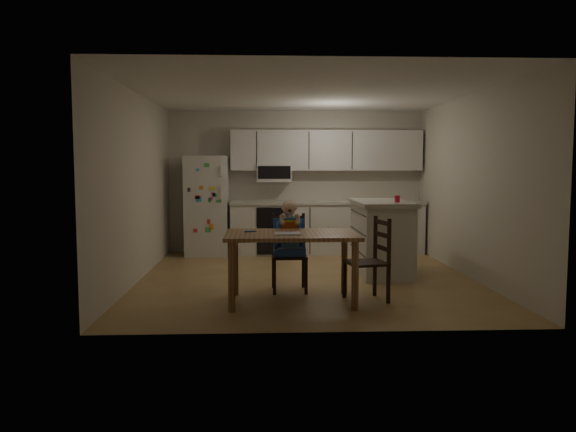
% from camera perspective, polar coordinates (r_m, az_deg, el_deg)
% --- Properties ---
extents(room, '(4.52, 5.01, 2.51)m').
position_cam_1_polar(room, '(8.05, 1.62, 3.10)').
color(room, olive).
rests_on(room, ground).
extents(refrigerator, '(0.72, 0.70, 1.70)m').
position_cam_1_polar(refrigerator, '(9.76, -8.23, 1.06)').
color(refrigerator, silver).
rests_on(refrigerator, ground).
extents(kitchen_run, '(3.37, 0.62, 2.15)m').
position_cam_1_polar(kitchen_run, '(9.86, 3.77, 1.30)').
color(kitchen_run, silver).
rests_on(kitchen_run, ground).
extents(kitchen_island, '(0.74, 1.41, 1.04)m').
position_cam_1_polar(kitchen_island, '(8.08, 9.46, -2.12)').
color(kitchen_island, silver).
rests_on(kitchen_island, ground).
extents(red_cup, '(0.07, 0.07, 0.09)m').
position_cam_1_polar(red_cup, '(7.75, 11.04, 1.72)').
color(red_cup, red).
rests_on(red_cup, kitchen_island).
extents(dining_table, '(1.47, 0.94, 0.79)m').
position_cam_1_polar(dining_table, '(6.26, 0.38, -2.70)').
color(dining_table, brown).
rests_on(dining_table, ground).
extents(napkin, '(0.28, 0.25, 0.01)m').
position_cam_1_polar(napkin, '(6.14, -0.06, -1.80)').
color(napkin, '#B8B8BD').
rests_on(napkin, dining_table).
extents(toddler_spoon, '(0.12, 0.06, 0.02)m').
position_cam_1_polar(toddler_spoon, '(6.34, -3.94, -1.57)').
color(toddler_spoon, blue).
rests_on(toddler_spoon, dining_table).
extents(chair_booster, '(0.43, 0.43, 1.11)m').
position_cam_1_polar(chair_booster, '(6.87, 0.10, -2.08)').
color(chair_booster, black).
rests_on(chair_booster, ground).
extents(chair_side, '(0.50, 0.50, 0.95)m').
position_cam_1_polar(chair_side, '(6.47, 8.74, -3.80)').
color(chair_side, black).
rests_on(chair_side, ground).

